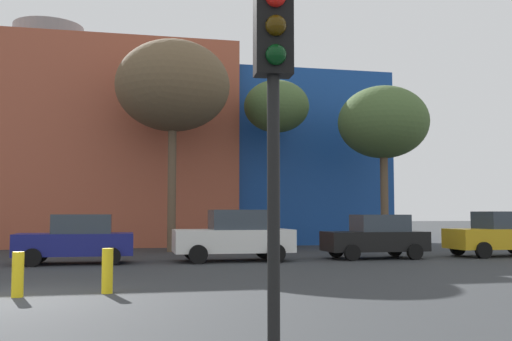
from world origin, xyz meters
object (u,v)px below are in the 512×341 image
(traffic_light_near_right, at_px, (274,91))
(bollard_yellow_0, at_px, (18,274))
(parked_car_3, at_px, (235,235))
(bare_tree_2, at_px, (277,108))
(bare_tree_0, at_px, (173,87))
(bollard_yellow_1, at_px, (107,271))
(parked_car_4, at_px, (376,237))
(bare_tree_1, at_px, (383,123))
(parked_car_5, at_px, (501,234))
(parked_car_2, at_px, (77,239))

(traffic_light_near_right, relative_size, bollard_yellow_0, 4.23)
(parked_car_3, relative_size, bare_tree_2, 0.52)
(bare_tree_0, height_order, bollard_yellow_1, bare_tree_0)
(bare_tree_2, height_order, bollard_yellow_0, bare_tree_2)
(parked_car_4, bearing_deg, bollard_yellow_1, 39.04)
(parked_car_3, relative_size, bollard_yellow_1, 4.40)
(traffic_light_near_right, height_order, bare_tree_1, bare_tree_1)
(parked_car_5, xyz_separation_m, bollard_yellow_0, (-16.90, -8.09, -0.42))
(bare_tree_2, bearing_deg, parked_car_4, -72.71)
(parked_car_5, height_order, bare_tree_2, bare_tree_2)
(bollard_yellow_0, bearing_deg, parked_car_5, 25.57)
(parked_car_4, relative_size, parked_car_5, 0.93)
(parked_car_2, distance_m, traffic_light_near_right, 16.25)
(parked_car_5, height_order, bare_tree_1, bare_tree_1)
(parked_car_2, height_order, traffic_light_near_right, traffic_light_near_right)
(bollard_yellow_1, bearing_deg, traffic_light_near_right, -77.72)
(bare_tree_0, bearing_deg, traffic_light_near_right, -91.74)
(bare_tree_0, bearing_deg, parked_car_4, -37.52)
(parked_car_4, bearing_deg, parked_car_2, 0.00)
(parked_car_3, distance_m, bare_tree_1, 11.05)
(parked_car_2, distance_m, parked_car_5, 16.35)
(parked_car_4, xyz_separation_m, bare_tree_2, (-2.14, 6.87, 6.07))
(traffic_light_near_right, bearing_deg, bare_tree_2, 169.02)
(parked_car_5, height_order, bollard_yellow_0, parked_car_5)
(parked_car_5, height_order, traffic_light_near_right, traffic_light_near_right)
(parked_car_5, xyz_separation_m, bare_tree_2, (-7.52, 6.87, 6.01))
(parked_car_5, relative_size, bare_tree_2, 0.50)
(parked_car_4, height_order, bollard_yellow_0, parked_car_4)
(parked_car_4, height_order, bare_tree_0, bare_tree_0)
(parked_car_2, relative_size, traffic_light_near_right, 0.98)
(bare_tree_1, height_order, bollard_yellow_1, bare_tree_1)
(parked_car_3, xyz_separation_m, bare_tree_0, (-1.86, 5.63, 6.56))
(bollard_yellow_1, bearing_deg, parked_car_5, 27.55)
(parked_car_3, distance_m, parked_car_4, 5.47)
(bollard_yellow_0, bearing_deg, bare_tree_1, 43.01)
(traffic_light_near_right, relative_size, bare_tree_1, 0.50)
(bollard_yellow_0, bearing_deg, parked_car_4, 35.08)
(bollard_yellow_0, bearing_deg, parked_car_3, 53.22)
(parked_car_5, bearing_deg, traffic_light_near_right, 49.83)
(parked_car_5, distance_m, bare_tree_2, 11.83)
(bare_tree_1, bearing_deg, bollard_yellow_1, -133.59)
(parked_car_3, xyz_separation_m, parked_car_4, (5.47, 0.00, -0.09))
(bollard_yellow_0, bearing_deg, parked_car_2, 86.11)
(parked_car_5, distance_m, traffic_light_near_right, 20.83)
(parked_car_5, distance_m, bollard_yellow_0, 18.74)
(parked_car_3, distance_m, bare_tree_2, 9.70)
(traffic_light_near_right, bearing_deg, bollard_yellow_0, -152.07)
(bare_tree_2, bearing_deg, bare_tree_0, -166.54)
(parked_car_2, bearing_deg, traffic_light_near_right, 100.65)
(bare_tree_1, xyz_separation_m, bare_tree_2, (-4.91, 1.63, 0.82))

